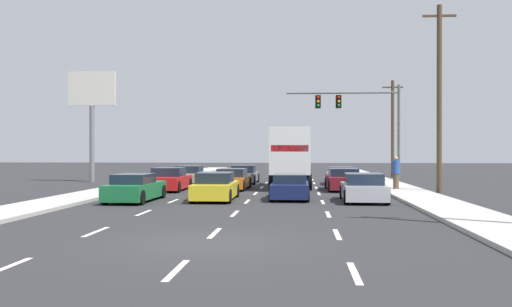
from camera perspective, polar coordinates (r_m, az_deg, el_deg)
The scene contains 20 objects.
ground_plane at distance 39.33m, azimuth 0.88°, elevation -3.08°, with size 140.00×140.00×0.00m, color #2B2B2D.
sidewalk_right at distance 34.75m, azimuth 13.97°, elevation -3.42°, with size 2.44×80.00×0.14m, color #B2AFA8.
sidewalk_left at distance 35.84m, azimuth -12.79°, elevation -3.30°, with size 2.44×80.00×0.14m, color #B2AFA8.
lane_markings at distance 36.07m, azimuth 0.57°, elevation -3.38°, with size 6.94×62.00×0.01m.
car_tan at distance 40.63m, azimuth -6.60°, elevation -2.19°, with size 2.02×4.61×1.25m.
car_red at distance 33.61m, azimuth -8.61°, elevation -2.63°, with size 1.99×4.55×1.33m.
car_green at distance 26.76m, azimuth -11.89°, elevation -3.42°, with size 1.86×4.70×1.26m.
car_gray at distance 40.75m, azimuth -1.19°, elevation -2.16°, with size 1.93×4.20×1.27m.
car_orange at distance 34.27m, azimuth -2.38°, elevation -2.62°, with size 1.97×4.52×1.24m.
car_yellow at distance 26.92m, azimuth -4.03°, elevation -3.35°, with size 1.89×4.66×1.30m.
box_truck at distance 35.73m, azimuth 3.50°, elevation -0.10°, with size 2.55×8.27×3.65m.
car_navy at distance 27.43m, azimuth 3.40°, elevation -3.39°, with size 1.85×4.39×1.19m.
car_white at distance 39.96m, azimuth 8.42°, elevation -2.22°, with size 1.98×4.35×1.20m.
car_maroon at distance 33.80m, azimuth 8.63°, elevation -2.62°, with size 1.96×4.61×1.28m.
car_silver at distance 26.54m, azimuth 10.59°, elevation -3.43°, with size 2.01×4.36×1.28m.
traffic_signal_mast at distance 43.37m, azimuth 9.54°, elevation 4.28°, with size 8.39×0.69×7.18m.
utility_pole_mid at distance 33.14m, azimuth 17.70°, elevation 5.42°, with size 1.80×0.28×10.28m.
utility_pole_far at distance 51.57m, azimuth 13.38°, elevation 2.55°, with size 1.80×0.28×8.44m.
roadside_billboard at distance 44.20m, azimuth -15.94°, elevation 4.69°, with size 3.52×0.36×8.16m.
pedestrian_near_corner at distance 33.63m, azimuth 13.70°, elevation -1.84°, with size 0.38×0.38×1.85m.
Camera 1 is at (2.37, -14.19, 2.31)m, focal length 40.38 mm.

